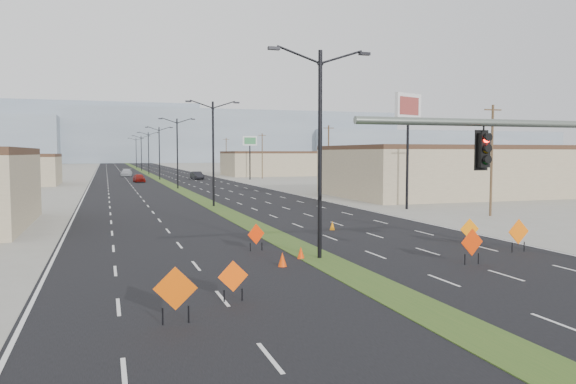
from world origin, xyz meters
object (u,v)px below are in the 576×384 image
object	(u,v)px
pole_sign_east_near	(408,114)
streetlight_6	(136,152)
construction_sign_4	(519,233)
car_far	(127,173)
construction_sign_0	(175,290)
construction_sign_5	(469,230)
pole_sign_east_far	(250,144)
streetlight_4	(149,152)
streetlight_5	(141,152)
streetlight_0	(320,147)
construction_sign_1	(233,278)
construction_sign_3	(472,243)
cone_1	(301,253)
cone_3	(254,233)
car_left	(139,178)
construction_sign_2	(256,235)
cone_0	(282,260)
streetlight_1	(213,150)
streetlight_3	(159,151)
streetlight_2	(177,151)
cone_2	(332,226)
car_mid	(197,176)

from	to	relation	value
pole_sign_east_near	streetlight_6	bearing A→B (deg)	73.24
streetlight_6	construction_sign_4	bearing A→B (deg)	-86.49
car_far	construction_sign_0	world-z (taller)	construction_sign_0
construction_sign_5	pole_sign_east_far	world-z (taller)	pole_sign_east_far
streetlight_4	streetlight_5	world-z (taller)	same
streetlight_0	construction_sign_1	size ratio (longest dim) A/B	6.95
construction_sign_3	cone_1	bearing A→B (deg)	145.54
streetlight_4	pole_sign_east_near	distance (m)	93.50
cone_3	car_left	bearing A→B (deg)	92.41
streetlight_6	car_left	xyz separation A→B (m)	(-4.27, -91.82, -4.67)
construction_sign_2	cone_0	distance (m)	4.33
construction_sign_1	pole_sign_east_near	xyz separation A→B (m)	(22.04, 26.46, 7.79)
streetlight_1	cone_3	size ratio (longest dim) A/B	16.10
streetlight_1	pole_sign_east_near	world-z (taller)	pole_sign_east_near
streetlight_3	construction_sign_1	size ratio (longest dim) A/B	6.95
pole_sign_east_near	streetlight_2	bearing A→B (deg)	91.33
construction_sign_3	cone_2	world-z (taller)	construction_sign_3
streetlight_1	cone_2	world-z (taller)	streetlight_1
construction_sign_0	cone_0	distance (m)	9.09
streetlight_0	car_far	distance (m)	103.03
streetlight_0	car_mid	distance (m)	83.57
car_mid	cone_2	bearing A→B (deg)	-99.05
streetlight_1	streetlight_4	world-z (taller)	same
construction_sign_4	pole_sign_east_near	world-z (taller)	pole_sign_east_near
car_left	streetlight_5	bearing A→B (deg)	81.27
streetlight_3	streetlight_2	bearing A→B (deg)	-90.00
streetlight_3	cone_2	xyz separation A→B (m)	(4.47, -74.86, -5.12)
streetlight_6	cone_0	size ratio (longest dim) A/B	14.99
streetlight_4	construction_sign_1	size ratio (longest dim) A/B	6.95
cone_2	construction_sign_3	bearing A→B (deg)	-82.55
car_mid	cone_1	size ratio (longest dim) A/B	7.57
streetlight_0	cone_0	distance (m)	5.73
car_left	streetlight_2	bearing A→B (deg)	-82.95
streetlight_1	streetlight_3	world-z (taller)	same
car_mid	construction_sign_3	xyz separation A→B (m)	(-0.87, -86.69, 0.22)
streetlight_3	streetlight_5	distance (m)	56.00
cone_1	pole_sign_east_far	bearing A→B (deg)	77.57
construction_sign_0	cone_2	distance (m)	21.50
car_left	construction_sign_4	world-z (taller)	construction_sign_4
streetlight_3	car_left	size ratio (longest dim) A/B	2.29
streetlight_2	cone_3	xyz separation A→B (m)	(-1.38, -48.66, -5.11)
streetlight_4	pole_sign_east_near	world-z (taller)	pole_sign_east_near
streetlight_6	cone_3	xyz separation A→B (m)	(-1.38, -160.66, -5.11)
cone_2	cone_3	size ratio (longest dim) A/B	0.96
streetlight_3	cone_3	size ratio (longest dim) A/B	16.10
streetlight_6	construction_sign_0	bearing A→B (deg)	-92.56
streetlight_6	car_left	world-z (taller)	streetlight_6
construction_sign_3	cone_3	world-z (taller)	construction_sign_3
streetlight_6	cone_3	size ratio (longest dim) A/B	16.10
construction_sign_5	cone_3	world-z (taller)	construction_sign_5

